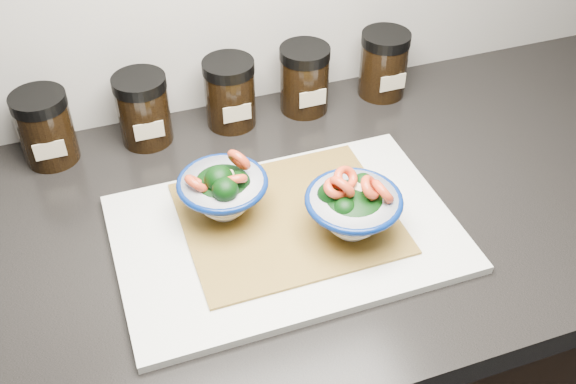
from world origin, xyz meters
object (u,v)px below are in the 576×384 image
object	(u,v)px
bowl_right	(352,208)
spice_jar_b	(143,109)
spice_jar_d	(304,79)
spice_jar_e	(384,64)
spice_jar_c	(230,93)
bowl_left	(223,191)
cutting_board	(286,233)
spice_jar_a	(45,128)

from	to	relation	value
bowl_right	spice_jar_b	size ratio (longest dim) A/B	1.13
spice_jar_d	spice_jar_e	world-z (taller)	same
spice_jar_c	bowl_left	bearing A→B (deg)	-107.90
cutting_board	spice_jar_d	bearing A→B (deg)	65.07
spice_jar_b	spice_jar_d	bearing A→B (deg)	0.00
spice_jar_a	spice_jar_c	world-z (taller)	same
bowl_left	cutting_board	bearing A→B (deg)	-39.75
spice_jar_c	bowl_right	bearing A→B (deg)	-76.28
bowl_left	spice_jar_a	distance (m)	0.31
cutting_board	spice_jar_b	xyz separation A→B (m)	(-0.13, 0.28, 0.05)
spice_jar_a	spice_jar_c	bearing A→B (deg)	0.00
spice_jar_a	spice_jar_d	xyz separation A→B (m)	(0.41, 0.00, 0.00)
spice_jar_a	spice_jar_b	bearing A→B (deg)	0.00
bowl_left	spice_jar_b	distance (m)	0.23
spice_jar_d	spice_jar_e	xyz separation A→B (m)	(0.14, 0.00, 0.00)
bowl_left	spice_jar_c	world-z (taller)	bowl_left
spice_jar_a	spice_jar_c	xyz separation A→B (m)	(0.28, 0.00, 0.00)
spice_jar_d	spice_jar_a	bearing A→B (deg)	180.00
cutting_board	spice_jar_a	xyz separation A→B (m)	(-0.28, 0.28, 0.05)
bowl_right	spice_jar_b	xyz separation A→B (m)	(-0.21, 0.31, 0.00)
spice_jar_c	spice_jar_d	bearing A→B (deg)	0.00
bowl_right	spice_jar_d	bearing A→B (deg)	80.83
cutting_board	spice_jar_e	bearing A→B (deg)	45.72
spice_jar_d	bowl_right	bearing A→B (deg)	-99.17
bowl_left	spice_jar_c	bearing A→B (deg)	72.10
bowl_left	bowl_right	distance (m)	0.17
bowl_right	spice_jar_e	xyz separation A→B (m)	(0.19, 0.31, 0.00)
spice_jar_c	spice_jar_e	distance (m)	0.27
spice_jar_e	spice_jar_a	bearing A→B (deg)	180.00
spice_jar_a	spice_jar_b	xyz separation A→B (m)	(0.15, 0.00, 0.00)
bowl_right	spice_jar_d	world-z (taller)	bowl_right
spice_jar_a	spice_jar_c	distance (m)	0.28
spice_jar_a	spice_jar_e	distance (m)	0.55
cutting_board	spice_jar_c	world-z (taller)	spice_jar_c
cutting_board	spice_jar_d	xyz separation A→B (m)	(0.13, 0.28, 0.05)
bowl_left	bowl_right	world-z (taller)	same
bowl_right	spice_jar_a	size ratio (longest dim) A/B	1.13
bowl_left	spice_jar_a	bearing A→B (deg)	133.53
spice_jar_e	spice_jar_d	bearing A→B (deg)	180.00
bowl_left	bowl_right	size ratio (longest dim) A/B	0.96
bowl_left	spice_jar_d	world-z (taller)	bowl_left
spice_jar_a	spice_jar_d	size ratio (longest dim) A/B	1.00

